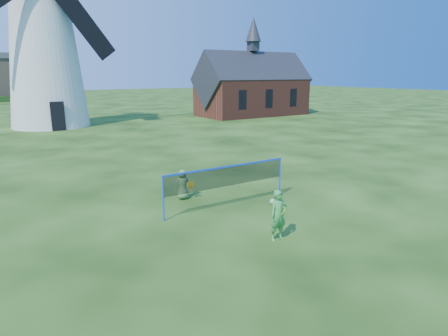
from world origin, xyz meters
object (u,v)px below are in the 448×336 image
Objects in this scene: player_girl at (278,215)px; play_ball at (273,202)px; windmill at (44,46)px; badminton_net at (227,177)px; player_boy at (183,184)px; chapel at (252,88)px.

player_girl is 3.24m from play_ball.
badminton_net is at bearing -87.40° from windmill.
player_girl is at bearing -127.34° from play_ball.
windmill is at bearing -69.17° from player_boy.
badminton_net is at bearing 137.53° from player_boy.
windmill is 22.00m from chapel.
player_boy is (0.34, -25.61, -6.48)m from windmill.
chapel reaches higher than play_ball.
badminton_net is at bearing 156.83° from play_ball.
chapel is 35.34m from player_girl.
play_ball is at bearing -23.17° from badminton_net.
player_boy is (-21.20, -23.67, -2.48)m from chapel.
player_boy is at bearing -131.85° from chapel.
badminton_net is 2.03m from player_boy.
windmill is 26.42m from player_boy.
player_girl is (-20.63, -28.60, -2.31)m from chapel.
play_ball is (-18.71, -26.08, -2.95)m from chapel.
player_girl is (0.91, -30.55, -6.31)m from windmill.
play_ball is (1.59, -0.68, -1.03)m from badminton_net.
player_boy reaches higher than play_ball.
windmill is at bearing 95.78° from play_ball.
player_boy is at bearing 101.66° from player_girl.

